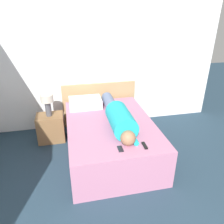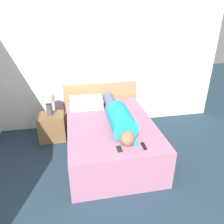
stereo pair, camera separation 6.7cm
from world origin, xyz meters
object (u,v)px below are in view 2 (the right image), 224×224
Objects in this scene: table_lamp at (48,101)px; cell_phone at (119,149)px; pillow_near_headboard at (86,103)px; person_lying at (118,117)px; tv_remote at (144,146)px; nightstand at (52,127)px; bed at (110,138)px.

table_lamp is 3.08× the size of cell_phone.
cell_phone is (0.97, -1.40, -0.17)m from table_lamp.
pillow_near_headboard is 1.47m from cell_phone.
table_lamp is at bearing -176.91° from pillow_near_headboard.
pillow_near_headboard is at bearing 101.92° from cell_phone.
person_lying reaches higher than pillow_near_headboard.
person_lying is 0.68m from tv_remote.
cell_phone is at bearing -55.42° from nightstand.
bed is 0.88m from tv_remote.
table_lamp is 0.69× the size of pillow_near_headboard.
bed is 1.27m from table_lamp.
pillow_near_headboard is 4.48× the size of cell_phone.
nightstand is 3.37× the size of tv_remote.
nightstand is (-0.99, 0.65, -0.05)m from bed.
tv_remote is at bearing -67.71° from bed.
pillow_near_headboard is 1.58m from tv_remote.
table_lamp reaches higher than nightstand.
table_lamp is 1.71m from cell_phone.
person_lying reaches higher than cell_phone.
person_lying reaches higher than nightstand.
bed is 4.88× the size of table_lamp.
nightstand is 0.52m from table_lamp.
pillow_near_headboard is 3.89× the size of tv_remote.
cell_phone is (0.97, -1.40, 0.35)m from nightstand.
tv_remote is (0.31, -0.76, 0.31)m from bed.
nightstand is 0.32× the size of person_lying.
nightstand is at bearing -176.91° from pillow_near_headboard.
tv_remote is 0.33m from cell_phone.
pillow_near_headboard is (-0.43, 0.81, -0.07)m from person_lying.
nightstand is 0.79m from pillow_near_headboard.
tv_remote is (1.30, -1.40, 0.36)m from nightstand.
table_lamp is (0.00, 0.00, 0.52)m from nightstand.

